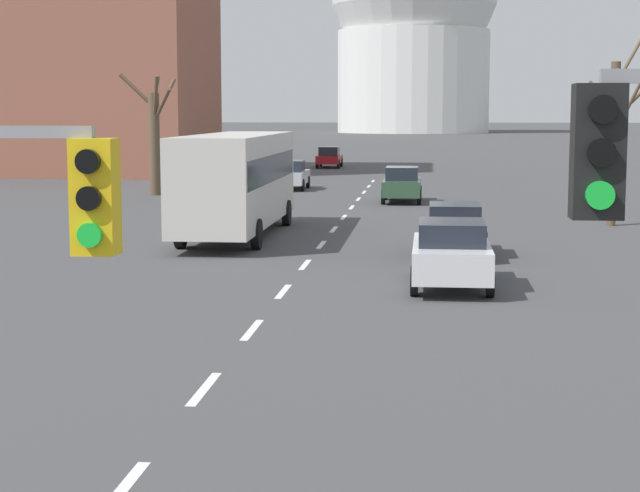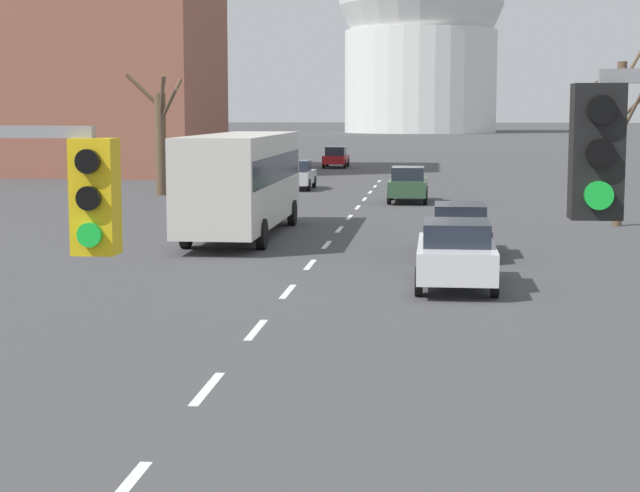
# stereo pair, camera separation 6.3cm
# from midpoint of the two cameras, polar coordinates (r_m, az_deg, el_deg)

# --- Properties ---
(lane_stripe_1) EXTENTS (0.16, 2.00, 0.01)m
(lane_stripe_1) POSITION_cam_midpoint_polar(r_m,az_deg,el_deg) (12.56, -10.33, -12.71)
(lane_stripe_1) COLOR silver
(lane_stripe_1) RESTS_ON ground_plane
(lane_stripe_2) EXTENTS (0.16, 2.00, 0.01)m
(lane_stripe_2) POSITION_cam_midpoint_polar(r_m,az_deg,el_deg) (16.73, -5.92, -7.56)
(lane_stripe_2) COLOR silver
(lane_stripe_2) RESTS_ON ground_plane
(lane_stripe_3) EXTENTS (0.16, 2.00, 0.01)m
(lane_stripe_3) POSITION_cam_midpoint_polar(r_m,az_deg,el_deg) (21.03, -3.34, -4.47)
(lane_stripe_3) COLOR silver
(lane_stripe_3) RESTS_ON ground_plane
(lane_stripe_4) EXTENTS (0.16, 2.00, 0.01)m
(lane_stripe_4) POSITION_cam_midpoint_polar(r_m,az_deg,el_deg) (25.41, -1.65, -2.44)
(lane_stripe_4) COLOR silver
(lane_stripe_4) RESTS_ON ground_plane
(lane_stripe_5) EXTENTS (0.16, 2.00, 0.01)m
(lane_stripe_5) POSITION_cam_midpoint_polar(r_m,az_deg,el_deg) (29.82, -0.47, -1.00)
(lane_stripe_5) COLOR silver
(lane_stripe_5) RESTS_ON ground_plane
(lane_stripe_6) EXTENTS (0.16, 2.00, 0.01)m
(lane_stripe_6) POSITION_cam_midpoint_polar(r_m,az_deg,el_deg) (34.25, 0.41, 0.07)
(lane_stripe_6) COLOR silver
(lane_stripe_6) RESTS_ON ground_plane
(lane_stripe_7) EXTENTS (0.16, 2.00, 0.01)m
(lane_stripe_7) POSITION_cam_midpoint_polar(r_m,az_deg,el_deg) (38.70, 1.09, 0.89)
(lane_stripe_7) COLOR silver
(lane_stripe_7) RESTS_ON ground_plane
(lane_stripe_8) EXTENTS (0.16, 2.00, 0.01)m
(lane_stripe_8) POSITION_cam_midpoint_polar(r_m,az_deg,el_deg) (43.16, 1.62, 1.55)
(lane_stripe_8) COLOR silver
(lane_stripe_8) RESTS_ON ground_plane
(lane_stripe_9) EXTENTS (0.16, 2.00, 0.01)m
(lane_stripe_9) POSITION_cam_midpoint_polar(r_m,az_deg,el_deg) (47.62, 2.06, 2.08)
(lane_stripe_9) COLOR silver
(lane_stripe_9) RESTS_ON ground_plane
(lane_stripe_10) EXTENTS (0.16, 2.00, 0.01)m
(lane_stripe_10) POSITION_cam_midpoint_polar(r_m,az_deg,el_deg) (52.10, 2.42, 2.52)
(lane_stripe_10) COLOR silver
(lane_stripe_10) RESTS_ON ground_plane
(lane_stripe_11) EXTENTS (0.16, 2.00, 0.01)m
(lane_stripe_11) POSITION_cam_midpoint_polar(r_m,az_deg,el_deg) (56.57, 2.73, 2.89)
(lane_stripe_11) COLOR silver
(lane_stripe_11) RESTS_ON ground_plane
(lane_stripe_12) EXTENTS (0.16, 2.00, 0.01)m
(lane_stripe_12) POSITION_cam_midpoint_polar(r_m,az_deg,el_deg) (61.05, 2.99, 3.20)
(lane_stripe_12) COLOR silver
(lane_stripe_12) RESTS_ON ground_plane
(lane_stripe_13) EXTENTS (0.16, 2.00, 0.01)m
(lane_stripe_13) POSITION_cam_midpoint_polar(r_m,az_deg,el_deg) (65.54, 3.21, 3.48)
(lane_stripe_13) COLOR silver
(lane_stripe_13) RESTS_ON ground_plane
(sedan_near_left) EXTENTS (1.82, 4.20, 1.67)m
(sedan_near_left) POSITION_cam_midpoint_polar(r_m,az_deg,el_deg) (50.37, 4.75, 3.31)
(sedan_near_left) COLOR #2D4C33
(sedan_near_left) RESTS_ON ground_plane
(sedan_near_right) EXTENTS (1.92, 4.34, 1.64)m
(sedan_near_right) POSITION_cam_midpoint_polar(r_m,az_deg,el_deg) (26.05, 7.34, -0.38)
(sedan_near_right) COLOR silver
(sedan_near_right) RESTS_ON ground_plane
(sedan_mid_centre) EXTENTS (1.82, 4.22, 1.55)m
(sedan_mid_centre) POSITION_cam_midpoint_polar(r_m,az_deg,el_deg) (31.87, 7.51, 0.89)
(sedan_mid_centre) COLOR black
(sedan_mid_centre) RESTS_ON ground_plane
(sedan_far_left) EXTENTS (1.90, 4.17, 1.60)m
(sedan_far_left) POSITION_cam_midpoint_polar(r_m,az_deg,el_deg) (58.46, -1.27, 3.83)
(sedan_far_left) COLOR #B7B7BC
(sedan_far_left) RESTS_ON ground_plane
(sedan_far_right) EXTENTS (1.78, 4.33, 1.59)m
(sedan_far_right) POSITION_cam_midpoint_polar(r_m,az_deg,el_deg) (81.23, 0.88, 4.77)
(sedan_far_right) COLOR maroon
(sedan_far_right) RESTS_ON ground_plane
(city_bus) EXTENTS (2.66, 10.80, 3.48)m
(city_bus) POSITION_cam_midpoint_polar(r_m,az_deg,el_deg) (36.36, -4.13, 3.71)
(city_bus) COLOR beige
(city_bus) RESTS_ON ground_plane
(bare_tree_left_near) EXTENTS (2.89, 3.29, 6.16)m
(bare_tree_left_near) POSITION_cam_midpoint_polar(r_m,az_deg,el_deg) (55.18, -8.45, 5.95)
(bare_tree_left_near) COLOR brown
(bare_tree_left_near) RESTS_ON ground_plane
(bare_tree_right_near) EXTENTS (2.52, 4.07, 7.76)m
(bare_tree_right_near) POSITION_cam_midpoint_polar(r_m,az_deg,el_deg) (41.19, 15.85, 5.84)
(bare_tree_right_near) COLOR brown
(bare_tree_right_near) RESTS_ON ground_plane
(capitol_dome) EXTENTS (33.57, 33.57, 47.41)m
(capitol_dome) POSITION_cam_midpoint_polar(r_m,az_deg,el_deg) (217.51, 5.42, 12.15)
(capitol_dome) COLOR silver
(capitol_dome) RESTS_ON ground_plane
(apartment_block_left) EXTENTS (18.00, 14.00, 21.56)m
(apartment_block_left) POSITION_cam_midpoint_polar(r_m,az_deg,el_deg) (76.53, -12.76, 11.92)
(apartment_block_left) COLOR #935642
(apartment_block_left) RESTS_ON ground_plane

